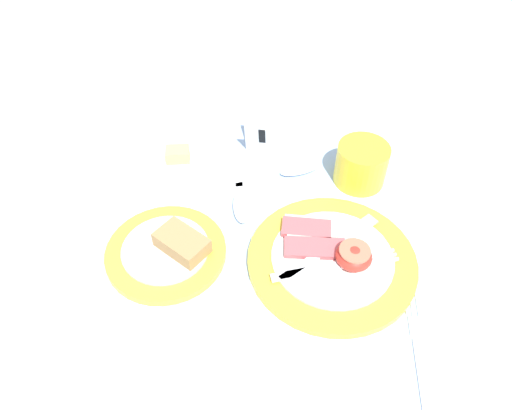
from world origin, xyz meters
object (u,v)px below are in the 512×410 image
breakfast_plate (332,258)px  number_card (263,133)px  teaspoon_by_saucer (240,195)px  fork_on_cloth (419,352)px  sugar_cup (361,163)px  bread_plate (169,250)px  butter_dish (179,160)px  teaspoon_near_cup (285,173)px

breakfast_plate → number_card: (-0.13, 0.24, 0.03)m
teaspoon_by_saucer → fork_on_cloth: bearing=35.4°
sugar_cup → fork_on_cloth: bearing=-77.1°
breakfast_plate → teaspoon_by_saucer: breakfast_plate is taller
bread_plate → number_card: size_ratio=2.41×
butter_dish → teaspoon_by_saucer: size_ratio=0.57×
bread_plate → fork_on_cloth: (0.35, -0.11, -0.01)m
breakfast_plate → bread_plate: bearing=-176.3°
sugar_cup → butter_dish: (-0.31, 0.00, -0.03)m
teaspoon_by_saucer → fork_on_cloth: 0.36m
teaspoon_by_saucer → fork_on_cloth: (0.26, -0.24, -0.00)m
number_card → teaspoon_near_cup: bearing=-53.6°
teaspoon_by_saucer → breakfast_plate: bearing=40.9°
number_card → teaspoon_near_cup: 0.08m
bread_plate → fork_on_cloth: 0.37m
number_card → bread_plate: bearing=-112.2°
breakfast_plate → fork_on_cloth: breakfast_plate is taller
bread_plate → teaspoon_near_cup: 0.25m
breakfast_plate → fork_on_cloth: (0.11, -0.13, -0.01)m
bread_plate → fork_on_cloth: bread_plate is taller
butter_dish → teaspoon_by_saucer: (0.12, -0.07, -0.00)m
butter_dish → number_card: number_card is taller
butter_dish → number_card: size_ratio=1.50×
bread_plate → teaspoon_near_cup: bearing=51.3°
number_card → teaspoon_near_cup: (0.04, -0.06, -0.03)m
teaspoon_by_saucer → teaspoon_near_cup: (0.07, 0.06, 0.00)m
breakfast_plate → teaspoon_by_saucer: (-0.15, 0.12, -0.00)m
breakfast_plate → number_card: size_ratio=3.32×
number_card → fork_on_cloth: size_ratio=0.40×
butter_dish → number_card: (0.14, 0.06, 0.03)m
breakfast_plate → teaspoon_near_cup: bearing=115.3°
breakfast_plate → butter_dish: (-0.27, 0.18, -0.00)m
bread_plate → fork_on_cloth: bearing=-17.9°
number_card → teaspoon_near_cup: size_ratio=0.40×
sugar_cup → bread_plate: bearing=-144.9°
bread_plate → teaspoon_by_saucer: (0.09, 0.13, -0.01)m
teaspoon_by_saucer → fork_on_cloth: teaspoon_by_saucer is taller
sugar_cup → teaspoon_near_cup: bearing=-178.3°
teaspoon_by_saucer → butter_dish: bearing=-132.1°
fork_on_cloth → number_card: bearing=31.0°
breakfast_plate → teaspoon_by_saucer: bearing=142.7°
bread_plate → butter_dish: bearing=99.2°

